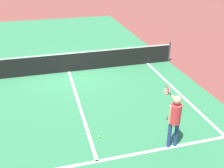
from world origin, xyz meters
TOP-DOWN VIEW (x-y plane):
  - ground_plane at (0.00, 0.00)m, footprint 60.00×60.00m
  - court_surface_inbounds at (0.00, 0.00)m, footprint 10.62×24.40m
  - line_sideline_right at (4.11, -5.95)m, footprint 0.10×11.89m
  - line_service_near at (0.00, -6.40)m, footprint 8.22×0.10m
  - line_center_service at (0.00, -3.20)m, footprint 0.10×6.40m
  - net at (0.00, 0.00)m, footprint 10.71×0.09m
  - player_near at (2.28, -6.32)m, footprint 0.50×1.22m
  - tennis_ball_mid_court at (0.29, -5.39)m, footprint 0.07×0.07m
  - tennis_ball_near_net at (0.73, -0.64)m, footprint 0.07×0.07m

SIDE VIEW (x-z plane):
  - ground_plane at x=0.00m, z-range 0.00..0.00m
  - court_surface_inbounds at x=0.00m, z-range 0.00..0.00m
  - line_sideline_right at x=4.11m, z-range 0.00..0.01m
  - line_service_near at x=0.00m, z-range 0.00..0.01m
  - line_center_service at x=0.00m, z-range 0.00..0.01m
  - tennis_ball_mid_court at x=0.29m, z-range 0.00..0.07m
  - tennis_ball_near_net at x=0.73m, z-range 0.00..0.07m
  - net at x=0.00m, z-range -0.04..1.03m
  - player_near at x=2.28m, z-range 0.21..1.91m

